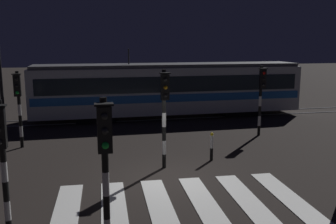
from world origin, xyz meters
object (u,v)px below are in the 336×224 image
at_px(traffic_light_kerb_mid_left, 105,158).
at_px(traffic_light_corner_near_left, 2,150).
at_px(traffic_light_median_centre, 164,104).
at_px(bollard_island_edge, 212,147).
at_px(traffic_light_corner_far_left, 18,98).
at_px(tram, 169,89).
at_px(traffic_light_corner_far_right, 261,90).

bearing_deg(traffic_light_kerb_mid_left, traffic_light_corner_near_left, 145.45).
relative_size(traffic_light_corner_near_left, traffic_light_median_centre, 0.92).
bearing_deg(traffic_light_kerb_mid_left, bollard_island_edge, 54.72).
distance_m(traffic_light_corner_far_left, bollard_island_edge, 8.39).
height_order(traffic_light_kerb_mid_left, traffic_light_median_centre, traffic_light_median_centre).
distance_m(traffic_light_corner_near_left, traffic_light_median_centre, 6.21).
bearing_deg(tram, traffic_light_kerb_mid_left, -107.42).
distance_m(traffic_light_corner_far_right, bollard_island_edge, 5.12).
xyz_separation_m(traffic_light_corner_near_left, traffic_light_corner_far_right, (10.16, 7.90, 0.07)).
xyz_separation_m(traffic_light_kerb_mid_left, bollard_island_edge, (4.38, 6.19, -1.75)).
relative_size(traffic_light_corner_near_left, traffic_light_corner_far_left, 0.99).
bearing_deg(bollard_island_edge, traffic_light_corner_far_right, 41.77).
distance_m(traffic_light_corner_near_left, traffic_light_corner_far_left, 8.23).
xyz_separation_m(traffic_light_corner_far_right, tram, (-3.29, 5.53, -0.50)).
height_order(traffic_light_kerb_mid_left, bollard_island_edge, traffic_light_kerb_mid_left).
bearing_deg(tram, traffic_light_median_centre, -103.82).
xyz_separation_m(traffic_light_median_centre, bollard_island_edge, (1.97, 0.51, -1.81)).
distance_m(traffic_light_corner_near_left, traffic_light_corner_far_right, 12.87).
height_order(traffic_light_kerb_mid_left, traffic_light_corner_far_left, traffic_light_kerb_mid_left).
xyz_separation_m(traffic_light_corner_near_left, traffic_light_kerb_mid_left, (2.19, -1.51, 0.13)).
height_order(traffic_light_corner_far_right, tram, tram).
bearing_deg(traffic_light_corner_near_left, bollard_island_edge, 35.50).
bearing_deg(traffic_light_corner_far_right, bollard_island_edge, -138.23).
bearing_deg(traffic_light_kerb_mid_left, traffic_light_median_centre, 67.01).
distance_m(traffic_light_corner_near_left, bollard_island_edge, 8.22).
bearing_deg(tram, bollard_island_edge, -92.03).
xyz_separation_m(traffic_light_kerb_mid_left, tram, (4.69, 14.93, -0.56)).
relative_size(traffic_light_corner_far_left, traffic_light_corner_far_right, 0.98).
bearing_deg(traffic_light_corner_far_left, tram, 34.07).
bearing_deg(tram, traffic_light_corner_far_left, -145.93).
relative_size(traffic_light_corner_far_right, bollard_island_edge, 3.07).
relative_size(traffic_light_kerb_mid_left, traffic_light_corner_far_left, 1.05).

